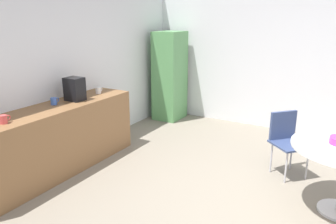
{
  "coord_description": "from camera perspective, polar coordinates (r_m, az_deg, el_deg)",
  "views": [
    {
      "loc": [
        -3.08,
        -0.69,
        2.04
      ],
      "look_at": [
        0.1,
        1.16,
        0.95
      ],
      "focal_mm": 35.23,
      "sensor_mm": 36.0,
      "label": 1
    }
  ],
  "objects": [
    {
      "name": "ground_plane",
      "position": [
        3.76,
        15.42,
        -17.04
      ],
      "size": [
        6.0,
        6.0,
        0.0
      ],
      "primitive_type": "plane",
      "color": "gray"
    },
    {
      "name": "wall_back",
      "position": [
        4.86,
        -19.81,
        6.76
      ],
      "size": [
        6.0,
        0.1,
        2.6
      ],
      "primitive_type": "cube",
      "color": "silver",
      "rests_on": "ground_plane"
    },
    {
      "name": "wall_side_right",
      "position": [
        6.17,
        23.81,
        8.19
      ],
      "size": [
        0.1,
        6.0,
        2.6
      ],
      "primitive_type": "cube",
      "color": "silver",
      "rests_on": "ground_plane"
    },
    {
      "name": "counter_block",
      "position": [
        4.62,
        -18.96,
        -4.61
      ],
      "size": [
        2.5,
        0.6,
        0.9
      ],
      "primitive_type": "cube",
      "color": "brown",
      "rests_on": "ground_plane"
    },
    {
      "name": "locker_cabinet",
      "position": [
        6.6,
        0.3,
        6.25
      ],
      "size": [
        0.6,
        0.5,
        1.74
      ],
      "primitive_type": "cube",
      "color": "#599959",
      "rests_on": "ground_plane"
    },
    {
      "name": "chair_navy",
      "position": [
        4.58,
        19.81,
        -3.9
      ],
      "size": [
        0.59,
        0.59,
        0.83
      ],
      "color": "silver",
      "rests_on": "ground_plane"
    },
    {
      "name": "mug_white",
      "position": [
        5.07,
        -11.95,
        3.68
      ],
      "size": [
        0.13,
        0.08,
        0.09
      ],
      "color": "white",
      "rests_on": "counter_block"
    },
    {
      "name": "mug_green",
      "position": [
        4.59,
        -19.13,
        1.8
      ],
      "size": [
        0.13,
        0.08,
        0.09
      ],
      "color": "#3F66BF",
      "rests_on": "counter_block"
    },
    {
      "name": "mug_red",
      "position": [
        4.0,
        -26.56,
        -1.14
      ],
      "size": [
        0.13,
        0.08,
        0.09
      ],
      "color": "#D84C4C",
      "rests_on": "counter_block"
    },
    {
      "name": "coffee_maker",
      "position": [
        4.71,
        -15.86,
        3.85
      ],
      "size": [
        0.2,
        0.24,
        0.32
      ],
      "primitive_type": "cube",
      "color": "black",
      "rests_on": "counter_block"
    }
  ]
}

